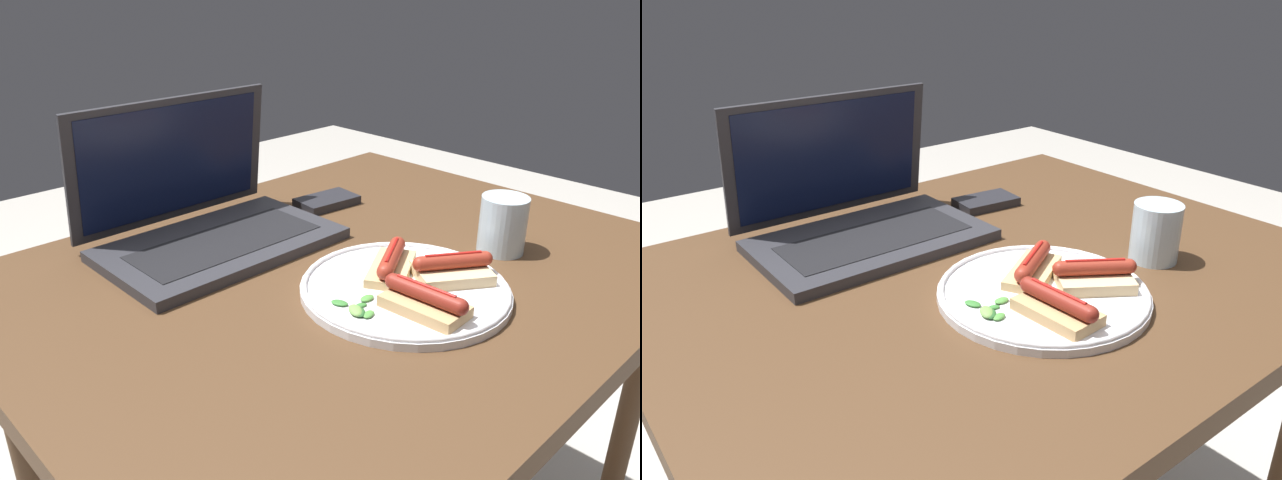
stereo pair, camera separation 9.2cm
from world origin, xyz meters
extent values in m
cube|color=#4C331E|center=(0.00, 0.00, 0.75)|extent=(1.03, 0.82, 0.04)
cylinder|color=#4C331E|center=(0.43, 0.33, 0.37)|extent=(0.04, 0.04, 0.73)
cylinder|color=#4C331E|center=(-0.43, 0.33, 0.37)|extent=(0.04, 0.04, 0.73)
cube|color=#2D2D33|center=(-0.11, 0.19, 0.78)|extent=(0.38, 0.23, 0.02)
cube|color=black|center=(-0.11, 0.17, 0.79)|extent=(0.31, 0.13, 0.00)
cube|color=#2D2D33|center=(-0.11, 0.31, 0.90)|extent=(0.38, 0.04, 0.22)
cube|color=#0C1433|center=(-0.11, 0.31, 0.90)|extent=(0.34, 0.03, 0.19)
cylinder|color=silver|center=(-0.01, -0.12, 0.78)|extent=(0.30, 0.30, 0.01)
torus|color=silver|center=(-0.01, -0.12, 0.78)|extent=(0.30, 0.30, 0.01)
cube|color=tan|center=(-0.05, -0.19, 0.79)|extent=(0.07, 0.11, 0.02)
cylinder|color=maroon|center=(-0.05, -0.19, 0.81)|extent=(0.03, 0.11, 0.02)
sphere|color=maroon|center=(-0.05, -0.13, 0.81)|extent=(0.02, 0.02, 0.02)
sphere|color=maroon|center=(-0.04, -0.24, 0.81)|extent=(0.02, 0.02, 0.02)
cylinder|color=red|center=(-0.05, -0.19, 0.82)|extent=(0.01, 0.09, 0.01)
cube|color=tan|center=(0.01, -0.08, 0.79)|extent=(0.13, 0.11, 0.01)
cylinder|color=maroon|center=(0.01, -0.08, 0.81)|extent=(0.10, 0.07, 0.02)
sphere|color=maroon|center=(0.05, -0.06, 0.81)|extent=(0.02, 0.02, 0.02)
sphere|color=maroon|center=(-0.03, -0.11, 0.81)|extent=(0.02, 0.02, 0.02)
cylinder|color=red|center=(0.01, -0.08, 0.82)|extent=(0.08, 0.05, 0.01)
cube|color=#D6B784|center=(0.06, -0.15, 0.79)|extent=(0.13, 0.12, 0.02)
cylinder|color=maroon|center=(0.06, -0.15, 0.81)|extent=(0.10, 0.07, 0.02)
sphere|color=maroon|center=(0.02, -0.13, 0.81)|extent=(0.02, 0.02, 0.02)
sphere|color=maroon|center=(0.10, -0.18, 0.81)|extent=(0.02, 0.02, 0.02)
cylinder|color=red|center=(0.06, -0.15, 0.82)|extent=(0.07, 0.05, 0.01)
ellipsoid|color=#709E4C|center=(-0.12, -0.13, 0.79)|extent=(0.03, 0.03, 0.01)
ellipsoid|color=#2D662D|center=(-0.11, -0.13, 0.78)|extent=(0.03, 0.03, 0.01)
ellipsoid|color=#387A33|center=(-0.11, -0.09, 0.78)|extent=(0.02, 0.03, 0.01)
ellipsoid|color=#4C8E3D|center=(-0.11, -0.14, 0.78)|extent=(0.02, 0.02, 0.01)
ellipsoid|color=#387A33|center=(-0.10, -0.12, 0.78)|extent=(0.02, 0.01, 0.00)
ellipsoid|color=#4C8E3D|center=(-0.08, -0.11, 0.78)|extent=(0.02, 0.01, 0.01)
cylinder|color=silver|center=(0.22, -0.14, 0.82)|extent=(0.08, 0.08, 0.09)
cube|color=#232328|center=(0.17, 0.21, 0.78)|extent=(0.12, 0.08, 0.02)
camera|label=1|loc=(-0.64, -0.60, 1.20)|focal=35.00mm
camera|label=2|loc=(-0.57, -0.66, 1.20)|focal=35.00mm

